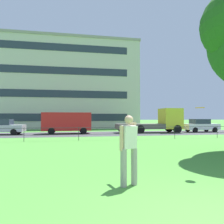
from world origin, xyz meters
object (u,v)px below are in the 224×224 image
(panel_van_right, at_px, (67,122))
(apartment_building_background, at_px, (56,87))
(frisbee, at_px, (200,108))
(person_thrower, at_px, (129,147))
(flatbed_truck_far_right, at_px, (158,122))
(car_silver_left, at_px, (3,127))
(car_white_far_left, at_px, (201,125))

(panel_van_right, distance_m, apartment_building_background, 16.82)
(frisbee, xyz_separation_m, panel_van_right, (-4.47, 17.07, -0.74))
(panel_van_right, bearing_deg, apartment_building_background, 98.53)
(person_thrower, height_order, flatbed_truck_far_right, flatbed_truck_far_right)
(person_thrower, bearing_deg, car_silver_left, 115.37)
(car_silver_left, relative_size, flatbed_truck_far_right, 0.55)
(person_thrower, bearing_deg, frisbee, 14.52)
(flatbed_truck_far_right, bearing_deg, panel_van_right, 178.34)
(flatbed_truck_far_right, xyz_separation_m, apartment_building_background, (-12.48, 15.87, 5.96))
(apartment_building_background, bearing_deg, frisbee, -78.23)
(car_silver_left, xyz_separation_m, car_white_far_left, (21.75, -0.07, 0.00))
(frisbee, height_order, apartment_building_background, apartment_building_background)
(apartment_building_background, bearing_deg, person_thrower, -82.47)
(car_silver_left, height_order, panel_van_right, panel_van_right)
(person_thrower, relative_size, frisbee, 4.63)
(person_thrower, xyz_separation_m, car_white_far_left, (13.43, 17.49, -0.18))
(person_thrower, relative_size, car_white_far_left, 0.44)
(person_thrower, bearing_deg, flatbed_truck_far_right, 65.10)
(person_thrower, xyz_separation_m, flatbed_truck_far_right, (8.08, 17.40, 0.26))
(car_silver_left, relative_size, panel_van_right, 0.80)
(person_thrower, distance_m, frisbee, 2.70)
(car_silver_left, xyz_separation_m, flatbed_truck_far_right, (16.41, -0.16, 0.44))
(flatbed_truck_far_right, bearing_deg, person_thrower, -114.90)
(person_thrower, distance_m, car_white_far_left, 22.05)
(car_white_far_left, height_order, apartment_building_background, apartment_building_background)
(frisbee, bearing_deg, car_white_far_left, 56.84)
(person_thrower, xyz_separation_m, panel_van_right, (-2.06, 17.70, 0.31))
(panel_van_right, relative_size, apartment_building_background, 0.19)
(person_thrower, distance_m, apartment_building_background, 34.13)
(car_silver_left, relative_size, apartment_building_background, 0.15)
(frisbee, xyz_separation_m, car_silver_left, (-10.73, 16.94, -1.23))
(car_white_far_left, bearing_deg, flatbed_truck_far_right, -179.08)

